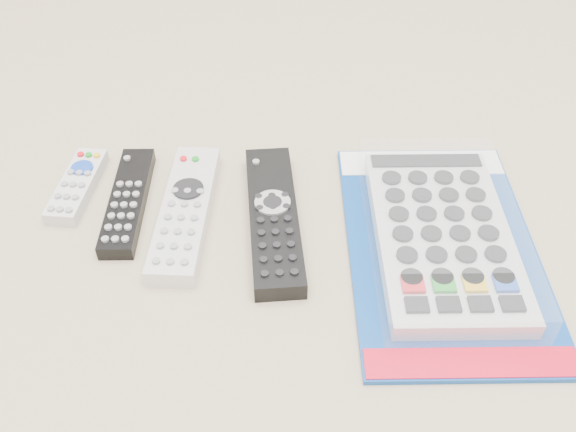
{
  "coord_description": "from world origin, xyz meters",
  "views": [
    {
      "loc": [
        0.04,
        -0.56,
        0.54
      ],
      "look_at": [
        0.03,
        -0.01,
        0.01
      ],
      "focal_mm": 40.0,
      "sensor_mm": 36.0,
      "label": 1
    }
  ],
  "objects_px": {
    "remote_large_black": "(273,218)",
    "jumbo_remote_packaged": "(443,234)",
    "remote_small_grey": "(77,185)",
    "remote_slim_black": "(128,201)",
    "remote_silver_dvd": "(185,211)"
  },
  "relations": [
    {
      "from": "remote_slim_black",
      "to": "jumbo_remote_packaged",
      "type": "bearing_deg",
      "value": -10.88
    },
    {
      "from": "remote_slim_black",
      "to": "remote_silver_dvd",
      "type": "xyz_separation_m",
      "value": [
        0.07,
        -0.02,
        0.0
      ]
    },
    {
      "from": "remote_large_black",
      "to": "jumbo_remote_packaged",
      "type": "distance_m",
      "value": 0.2
    },
    {
      "from": "remote_small_grey",
      "to": "remote_slim_black",
      "type": "bearing_deg",
      "value": -16.83
    },
    {
      "from": "remote_small_grey",
      "to": "remote_large_black",
      "type": "xyz_separation_m",
      "value": [
        0.25,
        -0.05,
        0.0
      ]
    },
    {
      "from": "remote_slim_black",
      "to": "remote_large_black",
      "type": "height_order",
      "value": "remote_large_black"
    },
    {
      "from": "remote_slim_black",
      "to": "remote_large_black",
      "type": "xyz_separation_m",
      "value": [
        0.18,
        -0.03,
        0.0
      ]
    },
    {
      "from": "remote_slim_black",
      "to": "remote_large_black",
      "type": "distance_m",
      "value": 0.18
    },
    {
      "from": "remote_slim_black",
      "to": "jumbo_remote_packaged",
      "type": "height_order",
      "value": "jumbo_remote_packaged"
    },
    {
      "from": "jumbo_remote_packaged",
      "to": "remote_small_grey",
      "type": "bearing_deg",
      "value": 166.94
    },
    {
      "from": "remote_slim_black",
      "to": "jumbo_remote_packaged",
      "type": "xyz_separation_m",
      "value": [
        0.38,
        -0.06,
        0.01
      ]
    },
    {
      "from": "remote_slim_black",
      "to": "jumbo_remote_packaged",
      "type": "relative_size",
      "value": 0.51
    },
    {
      "from": "remote_silver_dvd",
      "to": "jumbo_remote_packaged",
      "type": "relative_size",
      "value": 0.62
    },
    {
      "from": "remote_slim_black",
      "to": "remote_large_black",
      "type": "bearing_deg",
      "value": -10.79
    },
    {
      "from": "jumbo_remote_packaged",
      "to": "remote_silver_dvd",
      "type": "bearing_deg",
      "value": 170.47
    }
  ]
}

